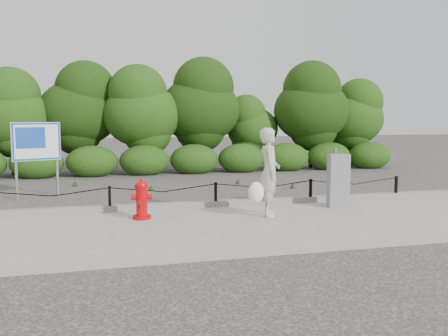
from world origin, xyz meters
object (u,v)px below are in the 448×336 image
fire_hydrant (142,200)px  advertising_sign (36,145)px  utility_cabinet (338,181)px  pedestrian (269,173)px

fire_hydrant → advertising_sign: advertising_sign is taller
advertising_sign → fire_hydrant: bearing=-80.2°
utility_cabinet → advertising_sign: 8.17m
pedestrian → advertising_sign: bearing=68.5°
pedestrian → utility_cabinet: size_ratio=1.37×
fire_hydrant → utility_cabinet: size_ratio=0.60×
pedestrian → advertising_sign: 6.78m
pedestrian → utility_cabinet: pedestrian is taller
pedestrian → utility_cabinet: 2.06m
pedestrian → advertising_sign: (-5.26, 4.24, 0.47)m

